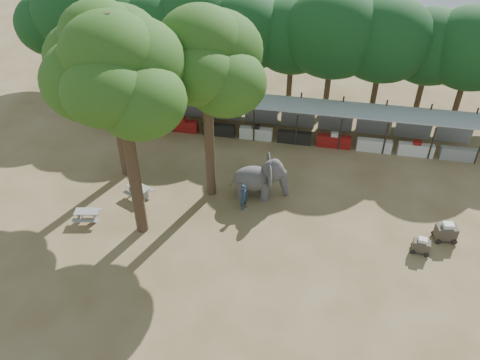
% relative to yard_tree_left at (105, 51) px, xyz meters
% --- Properties ---
extents(ground, '(100.00, 100.00, 0.00)m').
position_rel_yard_tree_left_xyz_m(ground, '(9.13, -7.19, -8.20)').
color(ground, brown).
rests_on(ground, ground).
extents(vendor_stalls, '(28.00, 2.99, 2.80)m').
position_rel_yard_tree_left_xyz_m(vendor_stalls, '(9.13, 6.65, -7.02)').
color(vendor_stalls, '#9B9DA3').
rests_on(vendor_stalls, ground).
extents(yard_tree_left, '(7.10, 6.90, 11.02)m').
position_rel_yard_tree_left_xyz_m(yard_tree_left, '(0.00, 0.00, 0.00)').
color(yard_tree_left, '#332316').
rests_on(yard_tree_left, ground).
extents(yard_tree_center, '(7.10, 6.90, 12.04)m').
position_rel_yard_tree_left_xyz_m(yard_tree_center, '(3.00, -5.00, 1.01)').
color(yard_tree_center, '#332316').
rests_on(yard_tree_center, ground).
extents(yard_tree_back, '(7.10, 6.90, 11.36)m').
position_rel_yard_tree_left_xyz_m(yard_tree_back, '(6.00, -1.00, 0.34)').
color(yard_tree_back, '#332316').
rests_on(yard_tree_back, ground).
extents(backdrop_trees, '(46.46, 5.95, 8.33)m').
position_rel_yard_tree_left_xyz_m(backdrop_trees, '(9.13, 11.81, -2.69)').
color(backdrop_trees, '#332316').
rests_on(backdrop_trees, ground).
extents(elephant, '(3.54, 2.63, 2.64)m').
position_rel_yard_tree_left_xyz_m(elephant, '(9.10, -0.83, -6.88)').
color(elephant, '#424040').
rests_on(elephant, ground).
extents(handler, '(0.64, 0.73, 1.70)m').
position_rel_yard_tree_left_xyz_m(handler, '(8.39, -2.26, -7.35)').
color(handler, '#26384C').
rests_on(handler, ground).
extents(picnic_table_near, '(1.58, 1.47, 0.68)m').
position_rel_yard_tree_left_xyz_m(picnic_table_near, '(-0.21, -5.08, -7.75)').
color(picnic_table_near, gray).
rests_on(picnic_table_near, ground).
extents(picnic_table_far, '(1.87, 1.80, 0.73)m').
position_rel_yard_tree_left_xyz_m(picnic_table_far, '(1.85, -2.41, -7.72)').
color(picnic_table_far, gray).
rests_on(picnic_table_far, ground).
extents(cart_front, '(1.04, 0.76, 0.94)m').
position_rel_yard_tree_left_xyz_m(cart_front, '(18.27, -3.98, -7.74)').
color(cart_front, '#362E25').
rests_on(cart_front, ground).
extents(cart_back, '(1.31, 0.97, 1.17)m').
position_rel_yard_tree_left_xyz_m(cart_back, '(19.67, -2.75, -7.62)').
color(cart_back, '#362E25').
rests_on(cart_back, ground).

